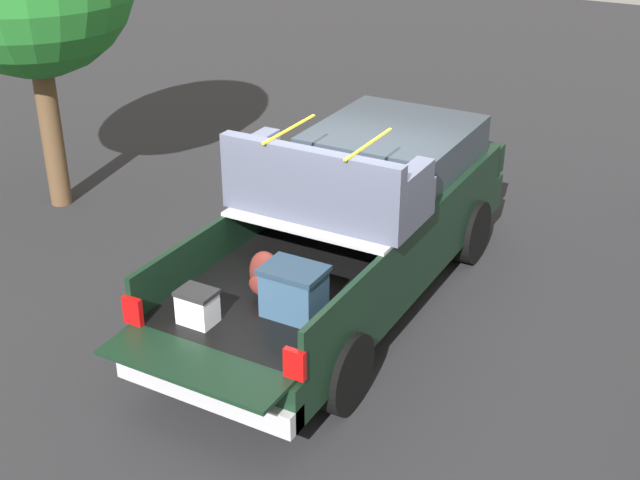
{
  "coord_description": "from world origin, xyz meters",
  "views": [
    {
      "loc": [
        -7.66,
        -3.93,
        5.17
      ],
      "look_at": [
        -0.6,
        0.0,
        1.1
      ],
      "focal_mm": 47.38,
      "sensor_mm": 36.0,
      "label": 1
    }
  ],
  "objects": [
    {
      "name": "pickup_truck",
      "position": [
        0.34,
        -0.0,
        0.96
      ],
      "size": [
        6.05,
        2.07,
        2.23
      ],
      "color": "black",
      "rests_on": "ground_plane"
    },
    {
      "name": "ground_plane",
      "position": [
        0.0,
        0.0,
        0.0
      ],
      "size": [
        40.0,
        40.0,
        0.0
      ],
      "primitive_type": "plane",
      "color": "#262628"
    }
  ]
}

